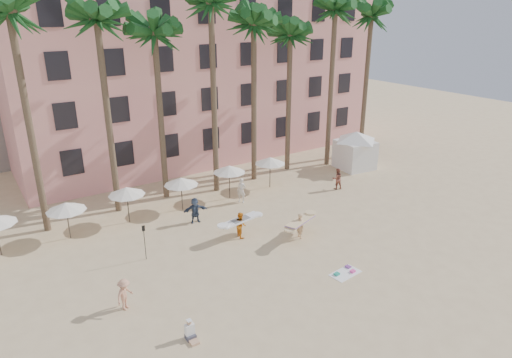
{
  "coord_description": "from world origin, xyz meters",
  "views": [
    {
      "loc": [
        -13.53,
        -16.26,
        14.06
      ],
      "look_at": [
        1.23,
        6.0,
        4.0
      ],
      "focal_mm": 32.0,
      "sensor_mm": 36.0,
      "label": 1
    }
  ],
  "objects_px": {
    "carrier_white": "(241,224)",
    "pink_hotel": "(194,72)",
    "cabana": "(355,147)",
    "carrier_yellow": "(300,224)"
  },
  "relations": [
    {
      "from": "pink_hotel",
      "to": "carrier_white",
      "type": "xyz_separation_m",
      "value": [
        -6.65,
        -19.51,
        -7.08
      ]
    },
    {
      "from": "cabana",
      "to": "carrier_white",
      "type": "distance_m",
      "value": 17.07
    },
    {
      "from": "pink_hotel",
      "to": "carrier_yellow",
      "type": "distance_m",
      "value": 23.15
    },
    {
      "from": "carrier_yellow",
      "to": "carrier_white",
      "type": "height_order",
      "value": "carrier_yellow"
    },
    {
      "from": "cabana",
      "to": "pink_hotel",
      "type": "bearing_deg",
      "value": 124.3
    },
    {
      "from": "cabana",
      "to": "carrier_yellow",
      "type": "xyz_separation_m",
      "value": [
        -12.88,
        -8.04,
        -1.09
      ]
    },
    {
      "from": "carrier_white",
      "to": "pink_hotel",
      "type": "bearing_deg",
      "value": 71.19
    },
    {
      "from": "pink_hotel",
      "to": "carrier_white",
      "type": "relative_size",
      "value": 12.71
    },
    {
      "from": "cabana",
      "to": "carrier_white",
      "type": "height_order",
      "value": "cabana"
    },
    {
      "from": "cabana",
      "to": "carrier_white",
      "type": "xyz_separation_m",
      "value": [
        -16.02,
        -5.77,
        -1.15
      ]
    }
  ]
}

